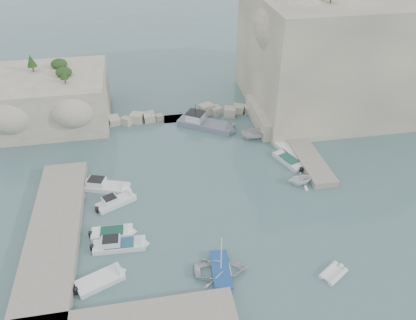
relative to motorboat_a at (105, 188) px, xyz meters
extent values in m
plane|color=slate|center=(12.29, -6.59, 0.00)|extent=(400.00, 400.00, 0.00)
cube|color=beige|center=(35.29, 16.41, 8.50)|extent=(26.00, 22.00, 17.00)
cube|color=beige|center=(25.29, 11.41, 1.25)|extent=(8.00, 10.00, 2.50)
cube|color=beige|center=(-7.71, 18.41, 3.50)|extent=(16.00, 14.00, 7.00)
cube|color=#9E9689|center=(-4.71, -7.59, 0.55)|extent=(5.00, 24.00, 1.10)
cube|color=#9E9689|center=(25.79, 3.41, 0.40)|extent=(3.00, 16.00, 0.80)
cube|color=beige|center=(11.29, 15.41, 0.70)|extent=(28.00, 3.00, 1.40)
imported|color=silver|center=(11.00, -14.56, 0.00)|extent=(5.24, 3.92, 1.03)
imported|color=white|center=(23.08, -3.18, 0.00)|extent=(3.56, 3.13, 1.78)
imported|color=silver|center=(20.82, 7.75, 0.00)|extent=(4.78, 1.93, 1.83)
cylinder|color=white|center=(11.00, -14.56, 2.62)|extent=(0.10, 0.10, 4.20)
cone|color=#1E4219|center=(-9.71, 20.41, 8.62)|extent=(1.40, 1.40, 1.75)
cone|color=#1E4219|center=(-4.71, 15.41, 8.30)|extent=(1.12, 1.12, 1.40)
camera|label=1|loc=(5.46, -38.81, 30.09)|focal=35.00mm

